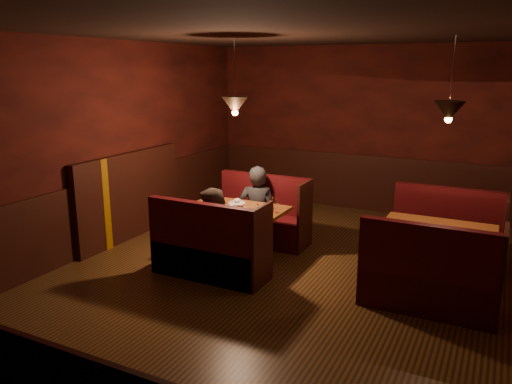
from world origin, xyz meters
The scene contains 9 objects.
room centered at (-0.28, 0.05, 1.05)m, with size 6.02×7.02×2.92m.
main_table centered at (-1.08, 0.38, 0.54)m, with size 1.31×0.80×0.92m.
main_bench_far centered at (-1.07, 1.13, 0.31)m, with size 1.45×0.52×0.99m.
main_bench_near centered at (-1.07, -0.37, 0.31)m, with size 1.45×0.52×0.99m.
second_table centered at (1.43, 0.67, 0.53)m, with size 1.26×0.81×0.71m.
second_bench_far centered at (1.46, 1.43, 0.32)m, with size 1.40×0.52×1.00m.
second_bench_near centered at (1.46, -0.08, 0.32)m, with size 1.40×0.52×1.00m.
diner_a centered at (-1.11, 1.03, 0.75)m, with size 0.55×0.36×1.50m, color #242528.
diner_b centered at (-1.09, -0.20, 0.71)m, with size 0.69×0.54×1.43m, color #3D3228.
Camera 1 is at (2.01, -5.21, 2.51)m, focal length 35.00 mm.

